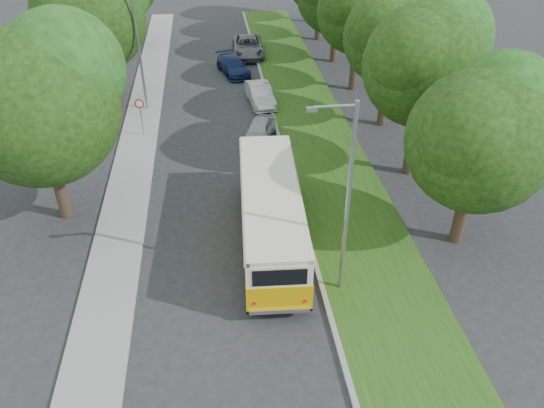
{
  "coord_description": "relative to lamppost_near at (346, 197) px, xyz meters",
  "views": [
    {
      "loc": [
        -0.22,
        -17.66,
        14.62
      ],
      "look_at": [
        2.08,
        1.6,
        1.5
      ],
      "focal_mm": 35.0,
      "sensor_mm": 36.0,
      "label": 1
    }
  ],
  "objects": [
    {
      "name": "curb",
      "position": [
        -0.61,
        7.5,
        -4.29
      ],
      "size": [
        0.2,
        70.0,
        0.15
      ],
      "primitive_type": "cube",
      "color": "gray",
      "rests_on": "ground"
    },
    {
      "name": "vintage_bus",
      "position": [
        -2.27,
        3.33,
        -2.92
      ],
      "size": [
        3.0,
        9.87,
        2.9
      ],
      "primitive_type": null,
      "rotation": [
        0.0,
        0.0,
        -0.05
      ],
      "color": "#E8AE07",
      "rests_on": "ground"
    },
    {
      "name": "lamppost_far",
      "position": [
        -8.91,
        18.5,
        -0.25
      ],
      "size": [
        1.71,
        0.16,
        7.5
      ],
      "color": "gray",
      "rests_on": "ground"
    },
    {
      "name": "lamppost_near",
      "position": [
        0.0,
        0.0,
        0.0
      ],
      "size": [
        1.71,
        0.16,
        8.0
      ],
      "color": "gray",
      "rests_on": "ground"
    },
    {
      "name": "treeline",
      "position": [
        -1.06,
        20.49,
        1.56
      ],
      "size": [
        24.27,
        41.91,
        9.46
      ],
      "color": "#332319",
      "rests_on": "ground"
    },
    {
      "name": "ground",
      "position": [
        -4.21,
        2.5,
        -4.37
      ],
      "size": [
        120.0,
        120.0,
        0.0
      ],
      "primitive_type": "plane",
      "color": "#2A2A2C",
      "rests_on": "ground"
    },
    {
      "name": "sidewalk",
      "position": [
        -9.01,
        7.5,
        -4.31
      ],
      "size": [
        2.2,
        70.0,
        0.12
      ],
      "primitive_type": "cube",
      "color": "gray",
      "rests_on": "ground"
    },
    {
      "name": "car_grey",
      "position": [
        -1.21,
        28.83,
        -3.62
      ],
      "size": [
        2.63,
        5.46,
        1.5
      ],
      "primitive_type": "imported",
      "rotation": [
        0.0,
        0.0,
        -0.03
      ],
      "color": "slate",
      "rests_on": "ground"
    },
    {
      "name": "car_white",
      "position": [
        -1.21,
        18.59,
        -3.69
      ],
      "size": [
        1.87,
        4.23,
        1.35
      ],
      "primitive_type": "imported",
      "rotation": [
        0.0,
        0.0,
        0.11
      ],
      "color": "beige",
      "rests_on": "ground"
    },
    {
      "name": "warning_sign",
      "position": [
        -8.71,
        14.48,
        -2.66
      ],
      "size": [
        0.56,
        0.1,
        2.5
      ],
      "color": "gray",
      "rests_on": "ground"
    },
    {
      "name": "grass_verge",
      "position": [
        1.74,
        7.5,
        -4.3
      ],
      "size": [
        4.5,
        70.0,
        0.13
      ],
      "primitive_type": "cube",
      "color": "#264A13",
      "rests_on": "ground"
    },
    {
      "name": "car_blue",
      "position": [
        -2.69,
        24.6,
        -3.75
      ],
      "size": [
        2.79,
        4.6,
        1.25
      ],
      "primitive_type": "imported",
      "rotation": [
        0.0,
        0.0,
        0.26
      ],
      "color": "navy",
      "rests_on": "ground"
    },
    {
      "name": "car_silver",
      "position": [
        -1.78,
        13.29,
        -3.76
      ],
      "size": [
        2.54,
        3.86,
        1.22
      ],
      "primitive_type": "imported",
      "rotation": [
        0.0,
        0.0,
        -0.33
      ],
      "color": "#B1B1B6",
      "rests_on": "ground"
    }
  ]
}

